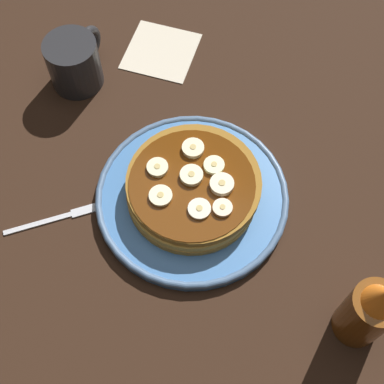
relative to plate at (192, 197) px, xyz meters
The scene contains 15 objects.
ground_plane 2.45cm from the plate, ahead, with size 140.00×140.00×3.00cm, color black.
plate is the anchor object (origin of this frame).
pancake_stack 2.28cm from the plate, 49.72° to the left, with size 19.18×18.44×3.50cm.
banana_slice_0 4.41cm from the plate, 30.27° to the left, with size 3.16×3.16×0.93cm.
banana_slice_1 5.89cm from the plate, 69.63° to the right, with size 3.26×3.26×1.05cm.
banana_slice_2 5.80cm from the plate, 22.89° to the right, with size 2.85×2.85×0.84cm.
banana_slice_3 6.70cm from the plate, 90.36° to the left, with size 2.94×2.94×0.79cm.
banana_slice_4 6.82cm from the plate, 24.53° to the left, with size 3.08×3.08×0.92cm.
banana_slice_5 6.24cm from the plate, 142.32° to the left, with size 3.12×3.12×0.77cm.
banana_slice_6 5.81cm from the plate, 140.27° to the right, with size 3.05×3.05×0.69cm.
banana_slice_7 6.93cm from the plate, 107.71° to the right, with size 2.63×2.63×0.78cm.
coffee_mug 28.44cm from the plate, 65.61° to the left, with size 11.32×8.11×8.12cm.
napkin 28.01cm from the plate, 36.61° to the left, with size 11.00×11.00×0.30cm, color beige.
fork 19.15cm from the plate, 124.97° to the left, with size 9.73×10.03×0.50cm.
syrup_bottle 27.67cm from the plate, 104.80° to the right, with size 5.78×5.78×13.75cm.
Camera 1 is at (-31.33, -15.32, 68.87)cm, focal length 50.97 mm.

